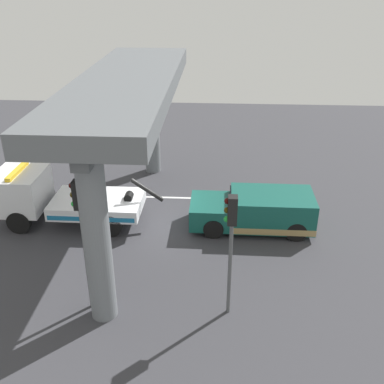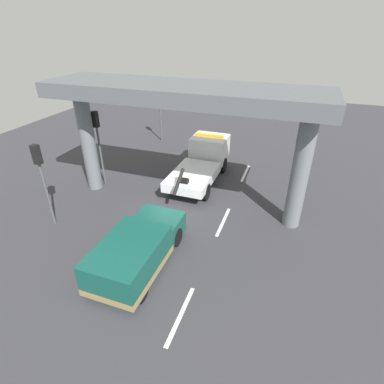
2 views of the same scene
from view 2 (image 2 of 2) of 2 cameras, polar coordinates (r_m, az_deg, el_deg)
ground_plane at (r=16.31m, az=-2.86°, el=-4.03°), size 60.00×40.00×0.10m
lane_stripe_west at (r=11.41m, az=-2.18°, el=-22.22°), size 2.60×0.16×0.01m
lane_stripe_mid at (r=15.63m, az=5.91°, el=-5.59°), size 2.60×0.16×0.01m
lane_stripe_east at (r=20.75m, az=10.03°, el=3.51°), size 2.60×0.16×0.01m
tow_truck_white at (r=19.45m, az=2.09°, el=6.04°), size 7.26×2.46×2.46m
towed_van_green at (r=12.74m, az=-10.39°, el=-11.02°), size 5.21×2.24×1.58m
overpass_structure at (r=14.91m, az=-1.92°, el=16.09°), size 3.60×13.61×6.43m
traffic_light_near at (r=15.53m, az=-26.66°, el=4.01°), size 0.39×0.32×4.22m
traffic_light_far at (r=18.55m, az=-17.38°, el=10.57°), size 0.39×0.32×4.59m
traffic_light_mid at (r=25.67m, az=-6.06°, el=15.93°), size 0.39×0.32×4.06m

